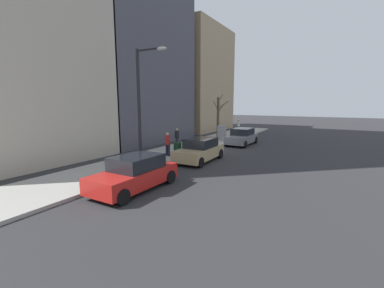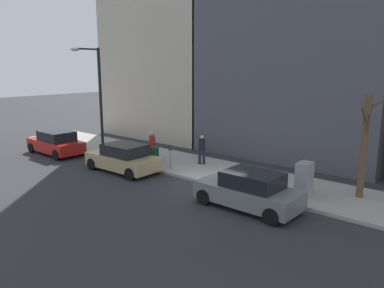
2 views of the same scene
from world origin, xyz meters
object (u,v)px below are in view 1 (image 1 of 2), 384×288
Objects in this scene: office_tower_left at (185,81)px; parked_car_grey at (242,137)px; utility_box at (222,133)px; trash_bin at (178,149)px; pedestrian_far_corner at (168,143)px; parked_car_red at (135,173)px; office_block_center at (115,9)px; bare_tree at (218,116)px; streetlamp at (143,100)px; parked_car_tan at (200,150)px; parking_meter at (195,141)px; pedestrian_midblock at (177,137)px; pedestrian_near_meter at (238,125)px.

parked_car_grey is at bearing 141.10° from office_tower_left.
utility_box is 1.59× the size of trash_bin.
office_tower_left reaches higher than pedestrian_far_corner.
office_block_center reaches higher than parked_car_red.
streetlamp is at bearing 98.71° from bare_tree.
parked_car_tan is 11.76m from bare_tree.
parked_car_tan is 2.55m from parking_meter.
parked_car_tan is 0.65× the size of streetlamp.
parked_car_red is (-0.04, 14.44, 0.00)m from parked_car_grey.
parked_car_red is 4.68× the size of trash_bin.
bare_tree is 0.33× the size of office_tower_left.
parking_meter is 2.48m from pedestrian_far_corner.
pedestrian_far_corner is at bearing 159.97° from pedestrian_midblock.
pedestrian_midblock is at bearing -54.15° from pedestrian_far_corner.
office_tower_left reaches higher than parking_meter.
pedestrian_near_meter reaches higher than parked_car_grey.
pedestrian_near_meter is at bearing -80.75° from parked_car_tan.
streetlamp reaches higher than parked_car_grey.
trash_bin is 0.03× the size of office_block_center.
pedestrian_near_meter and pedestrian_midblock have the same top height.
pedestrian_midblock and pedestrian_far_corner have the same top height.
pedestrian_midblock is at bearing 56.35° from parked_car_grey.
pedestrian_midblock is at bearing -55.94° from trash_bin.
bare_tree is 11.47m from pedestrian_far_corner.
utility_box is at bearing -87.40° from trash_bin.
office_tower_left is at bearing -91.80° from office_block_center.
pedestrian_midblock is 18.39m from office_tower_left.
parked_car_grey is at bearing -97.20° from streetlamp.
pedestrian_near_meter reaches higher than parked_car_red.
office_tower_left is 14.08m from office_block_center.
pedestrian_near_meter is (3.20, -22.24, 0.35)m from parked_car_red.
bare_tree is at bearing -145.90° from pedestrian_near_meter.
pedestrian_midblock is at bearing -67.36° from parked_car_red.
office_block_center reaches higher than parked_car_grey.
streetlamp reaches higher than utility_box.
parking_meter is 0.94× the size of utility_box.
streetlamp is 4.85m from pedestrian_far_corner.
pedestrian_near_meter is (3.16, -7.81, 0.35)m from parked_car_grey.
office_tower_left reaches higher than parked_car_tan.
trash_bin is at bearing -10.66° from parked_car_tan.
trash_bin is at bearing 74.96° from parked_car_grey.
utility_box reaches higher than parked_car_grey.
pedestrian_midblock is at bearing -37.92° from parked_car_tan.
streetlamp is 3.92× the size of pedestrian_midblock.
office_block_center is at bearing -15.49° from parking_meter.
office_tower_left is (10.64, -21.77, 3.02)m from streetlamp.
utility_box reaches higher than parked_car_red.
pedestrian_far_corner reaches higher than trash_bin.
pedestrian_midblock is (1.98, -0.55, 0.11)m from parking_meter.
streetlamp is at bearing 91.59° from parking_meter.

